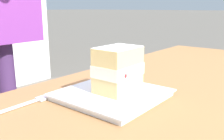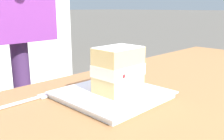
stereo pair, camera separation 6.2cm
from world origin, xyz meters
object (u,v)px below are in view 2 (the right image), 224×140
at_px(patio_table, 216,133).
at_px(dessert_fork, 23,102).
at_px(dessert_plate, 112,95).
at_px(cake_slice, 118,70).

height_order(patio_table, dessert_fork, dessert_fork).
relative_size(dessert_plate, dessert_fork, 1.39).
bearing_deg(dessert_plate, cake_slice, -28.43).
height_order(dessert_plate, dessert_fork, dessert_plate).
bearing_deg(cake_slice, dessert_plate, 151.57).
bearing_deg(dessert_fork, cake_slice, -34.85).
bearing_deg(cake_slice, dessert_fork, 145.15).
xyz_separation_m(dessert_plate, cake_slice, (0.01, -0.01, 0.06)).
xyz_separation_m(patio_table, dessert_fork, (-0.37, 0.32, 0.10)).
bearing_deg(dessert_plate, dessert_fork, 144.67).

